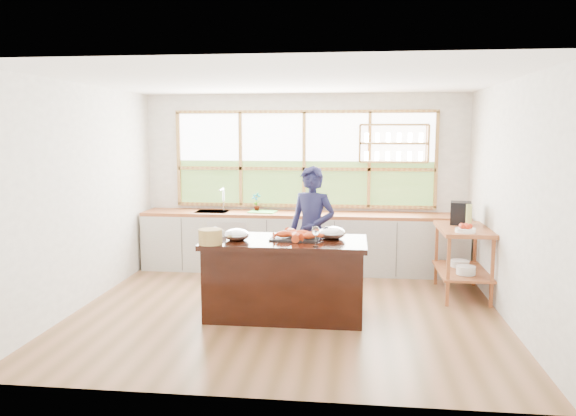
% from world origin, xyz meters
% --- Properties ---
extents(ground_plane, '(5.00, 5.00, 0.00)m').
position_xyz_m(ground_plane, '(0.00, 0.00, 0.00)').
color(ground_plane, '#915F3F').
extents(room_shell, '(5.02, 4.52, 2.71)m').
position_xyz_m(room_shell, '(0.02, 0.51, 1.75)').
color(room_shell, white).
rests_on(room_shell, ground_plane).
extents(back_counter, '(4.90, 0.63, 0.90)m').
position_xyz_m(back_counter, '(-0.02, 1.94, 0.45)').
color(back_counter, beige).
rests_on(back_counter, ground_plane).
extents(right_shelf_unit, '(0.62, 1.10, 0.90)m').
position_xyz_m(right_shelf_unit, '(2.19, 0.89, 0.60)').
color(right_shelf_unit, '#A4592D').
rests_on(right_shelf_unit, ground_plane).
extents(island, '(1.85, 0.90, 0.90)m').
position_xyz_m(island, '(0.00, -0.20, 0.45)').
color(island, black).
rests_on(island, ground_plane).
extents(cook, '(0.72, 0.59, 1.70)m').
position_xyz_m(cook, '(0.25, 0.57, 0.85)').
color(cook, '#19193C').
rests_on(cook, ground_plane).
extents(potted_plant, '(0.19, 0.16, 0.30)m').
position_xyz_m(potted_plant, '(-0.71, 2.00, 1.05)').
color(potted_plant, slate).
rests_on(potted_plant, back_counter).
extents(cutting_board, '(0.43, 0.34, 0.01)m').
position_xyz_m(cutting_board, '(-0.61, 1.94, 0.91)').
color(cutting_board, '#54C44B').
rests_on(cutting_board, back_counter).
extents(espresso_machine, '(0.31, 0.32, 0.30)m').
position_xyz_m(espresso_machine, '(2.19, 1.15, 1.05)').
color(espresso_machine, black).
rests_on(espresso_machine, right_shelf_unit).
extents(wine_bottle, '(0.09, 0.09, 0.31)m').
position_xyz_m(wine_bottle, '(2.24, 0.87, 1.05)').
color(wine_bottle, '#AEBB5A').
rests_on(wine_bottle, right_shelf_unit).
extents(fruit_bowl, '(0.25, 0.25, 0.11)m').
position_xyz_m(fruit_bowl, '(2.14, 0.54, 0.94)').
color(fruit_bowl, white).
rests_on(fruit_bowl, right_shelf_unit).
extents(slate_board, '(0.56, 0.41, 0.02)m').
position_xyz_m(slate_board, '(0.11, -0.12, 0.91)').
color(slate_board, black).
rests_on(slate_board, island).
extents(lobster_pile, '(0.52, 0.48, 0.08)m').
position_xyz_m(lobster_pile, '(0.13, -0.15, 0.96)').
color(lobster_pile, '#EA5809').
rests_on(lobster_pile, slate_board).
extents(mixing_bowl_left, '(0.29, 0.29, 0.14)m').
position_xyz_m(mixing_bowl_left, '(-0.55, -0.28, 0.96)').
color(mixing_bowl_left, '#B6B9BE').
rests_on(mixing_bowl_left, island).
extents(mixing_bowl_right, '(0.32, 0.32, 0.15)m').
position_xyz_m(mixing_bowl_right, '(0.53, -0.06, 0.97)').
color(mixing_bowl_right, '#B6B9BE').
rests_on(mixing_bowl_right, island).
extents(wine_glass, '(0.08, 0.08, 0.22)m').
position_xyz_m(wine_glass, '(0.37, -0.52, 1.06)').
color(wine_glass, white).
rests_on(wine_glass, island).
extents(wicker_basket, '(0.26, 0.26, 0.17)m').
position_xyz_m(wicker_basket, '(-0.78, -0.54, 0.98)').
color(wicker_basket, tan).
rests_on(wicker_basket, island).
extents(parchment_roll, '(0.23, 0.29, 0.08)m').
position_xyz_m(parchment_roll, '(-0.82, 0.01, 0.94)').
color(parchment_roll, silver).
rests_on(parchment_roll, island).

